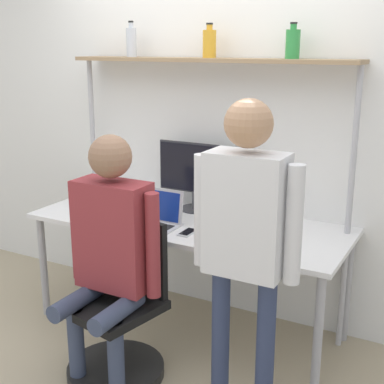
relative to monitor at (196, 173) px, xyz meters
The scene contains 13 objects.
ground_plane 1.21m from the monitor, 83.88° to the right, with size 12.00×12.00×0.00m, color tan.
wall_back 0.39m from the monitor, 68.79° to the left, with size 8.00×0.06×2.70m.
desk 0.41m from the monitor, 73.83° to the right, with size 2.05×0.79×0.76m.
shelf_unit 0.51m from the monitor, 11.63° to the left, with size 1.95×0.25×1.77m.
monitor is the anchor object (origin of this frame).
laptop 0.45m from the monitor, 102.35° to the right, with size 0.35×0.22×0.22m.
cell_phone 0.55m from the monitor, 67.93° to the right, with size 0.07×0.15×0.01m.
office_chair 1.16m from the monitor, 91.39° to the right, with size 0.56×0.56×0.91m.
person_seated 0.95m from the monitor, 91.83° to the right, with size 0.58×0.48×1.40m.
person_standing 1.20m from the monitor, 50.95° to the right, with size 0.53×0.22×1.63m.
bottle_green 1.05m from the monitor, ahead, with size 0.08×0.08×0.21m.
bottle_clear 1.00m from the monitor, behind, with size 0.07×0.07×0.24m.
bottle_amber 0.85m from the monitor, ahead, with size 0.09×0.09×0.21m.
Camera 1 is at (1.59, -2.45, 1.85)m, focal length 50.00 mm.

